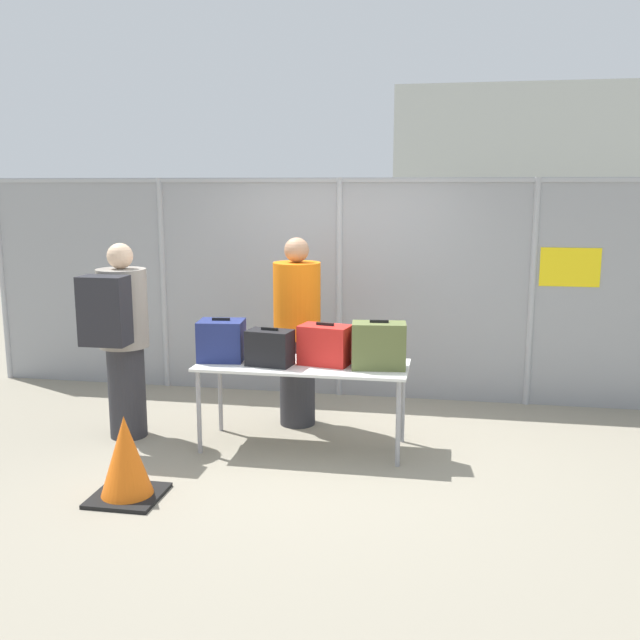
{
  "coord_description": "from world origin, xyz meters",
  "views": [
    {
      "loc": [
        1.16,
        -5.97,
        2.3
      ],
      "look_at": [
        -0.02,
        0.57,
        1.05
      ],
      "focal_mm": 40.0,
      "sensor_mm": 36.0,
      "label": 1
    }
  ],
  "objects_px": {
    "suitcase_navy": "(222,340)",
    "traveler_hooded": "(121,334)",
    "suitcase_red": "(325,345)",
    "security_worker_near": "(297,330)",
    "suitcase_black": "(270,348)",
    "traffic_cone": "(126,460)",
    "suitcase_olive": "(379,346)",
    "inspection_table": "(303,371)",
    "utility_trailer": "(397,320)"
  },
  "relations": [
    {
      "from": "utility_trailer",
      "to": "suitcase_red",
      "type": "bearing_deg",
      "value": -94.97
    },
    {
      "from": "suitcase_black",
      "to": "suitcase_red",
      "type": "bearing_deg",
      "value": 14.56
    },
    {
      "from": "suitcase_navy",
      "to": "suitcase_red",
      "type": "height_order",
      "value": "suitcase_navy"
    },
    {
      "from": "security_worker_near",
      "to": "traffic_cone",
      "type": "relative_size",
      "value": 2.87
    },
    {
      "from": "suitcase_black",
      "to": "traveler_hooded",
      "type": "xyz_separation_m",
      "value": [
        -1.39,
        0.03,
        0.07
      ]
    },
    {
      "from": "utility_trailer",
      "to": "inspection_table",
      "type": "bearing_deg",
      "value": -97.66
    },
    {
      "from": "suitcase_navy",
      "to": "suitcase_red",
      "type": "distance_m",
      "value": 0.93
    },
    {
      "from": "suitcase_olive",
      "to": "utility_trailer",
      "type": "bearing_deg",
      "value": 91.81
    },
    {
      "from": "suitcase_black",
      "to": "suitcase_red",
      "type": "xyz_separation_m",
      "value": [
        0.47,
        0.12,
        0.02
      ]
    },
    {
      "from": "suitcase_navy",
      "to": "traffic_cone",
      "type": "xyz_separation_m",
      "value": [
        -0.35,
        -1.27,
        -0.65
      ]
    },
    {
      "from": "suitcase_olive",
      "to": "traffic_cone",
      "type": "relative_size",
      "value": 0.75
    },
    {
      "from": "inspection_table",
      "to": "suitcase_olive",
      "type": "relative_size",
      "value": 3.86
    },
    {
      "from": "suitcase_red",
      "to": "traveler_hooded",
      "type": "xyz_separation_m",
      "value": [
        -1.86,
        -0.09,
        0.05
      ]
    },
    {
      "from": "inspection_table",
      "to": "suitcase_red",
      "type": "xyz_separation_m",
      "value": [
        0.19,
        0.03,
        0.23
      ]
    },
    {
      "from": "traffic_cone",
      "to": "suitcase_navy",
      "type": "bearing_deg",
      "value": 74.69
    },
    {
      "from": "security_worker_near",
      "to": "suitcase_navy",
      "type": "bearing_deg",
      "value": 32.04
    },
    {
      "from": "suitcase_navy",
      "to": "suitcase_olive",
      "type": "relative_size",
      "value": 0.89
    },
    {
      "from": "suitcase_red",
      "to": "inspection_table",
      "type": "bearing_deg",
      "value": -172.3
    },
    {
      "from": "suitcase_navy",
      "to": "suitcase_black",
      "type": "bearing_deg",
      "value": -12.03
    },
    {
      "from": "suitcase_navy",
      "to": "suitcase_red",
      "type": "relative_size",
      "value": 0.9
    },
    {
      "from": "inspection_table",
      "to": "suitcase_black",
      "type": "bearing_deg",
      "value": -160.8
    },
    {
      "from": "inspection_table",
      "to": "suitcase_navy",
      "type": "relative_size",
      "value": 4.32
    },
    {
      "from": "suitcase_red",
      "to": "traffic_cone",
      "type": "height_order",
      "value": "suitcase_red"
    },
    {
      "from": "suitcase_navy",
      "to": "traveler_hooded",
      "type": "xyz_separation_m",
      "value": [
        -0.93,
        -0.07,
        0.04
      ]
    },
    {
      "from": "traveler_hooded",
      "to": "security_worker_near",
      "type": "height_order",
      "value": "security_worker_near"
    },
    {
      "from": "traveler_hooded",
      "to": "inspection_table",
      "type": "bearing_deg",
      "value": -20.17
    },
    {
      "from": "utility_trailer",
      "to": "suitcase_olive",
      "type": "bearing_deg",
      "value": -88.19
    },
    {
      "from": "suitcase_olive",
      "to": "traveler_hooded",
      "type": "distance_m",
      "value": 2.33
    },
    {
      "from": "traveler_hooded",
      "to": "suitcase_black",
      "type": "bearing_deg",
      "value": -23.62
    },
    {
      "from": "suitcase_black",
      "to": "suitcase_olive",
      "type": "height_order",
      "value": "suitcase_olive"
    },
    {
      "from": "suitcase_navy",
      "to": "traveler_hooded",
      "type": "bearing_deg",
      "value": -175.66
    },
    {
      "from": "suitcase_red",
      "to": "security_worker_near",
      "type": "height_order",
      "value": "security_worker_near"
    },
    {
      "from": "traffic_cone",
      "to": "utility_trailer",
      "type": "bearing_deg",
      "value": 72.86
    },
    {
      "from": "security_worker_near",
      "to": "traffic_cone",
      "type": "distance_m",
      "value": 2.19
    },
    {
      "from": "traveler_hooded",
      "to": "security_worker_near",
      "type": "bearing_deg",
      "value": 2.46
    },
    {
      "from": "traveler_hooded",
      "to": "security_worker_near",
      "type": "distance_m",
      "value": 1.63
    },
    {
      "from": "utility_trailer",
      "to": "traveler_hooded",
      "type": "bearing_deg",
      "value": -118.4
    },
    {
      "from": "suitcase_navy",
      "to": "inspection_table",
      "type": "bearing_deg",
      "value": -0.4
    },
    {
      "from": "inspection_table",
      "to": "suitcase_red",
      "type": "relative_size",
      "value": 3.88
    },
    {
      "from": "suitcase_navy",
      "to": "utility_trailer",
      "type": "relative_size",
      "value": 0.09
    },
    {
      "from": "suitcase_olive",
      "to": "security_worker_near",
      "type": "distance_m",
      "value": 1.08
    },
    {
      "from": "inspection_table",
      "to": "suitcase_olive",
      "type": "bearing_deg",
      "value": -3.04
    },
    {
      "from": "inspection_table",
      "to": "traveler_hooded",
      "type": "xyz_separation_m",
      "value": [
        -1.67,
        -0.07,
        0.28
      ]
    },
    {
      "from": "suitcase_navy",
      "to": "traffic_cone",
      "type": "relative_size",
      "value": 0.67
    },
    {
      "from": "suitcase_red",
      "to": "suitcase_olive",
      "type": "bearing_deg",
      "value": -7.38
    },
    {
      "from": "suitcase_olive",
      "to": "inspection_table",
      "type": "bearing_deg",
      "value": 176.96
    },
    {
      "from": "inspection_table",
      "to": "security_worker_near",
      "type": "height_order",
      "value": "security_worker_near"
    },
    {
      "from": "utility_trailer",
      "to": "security_worker_near",
      "type": "bearing_deg",
      "value": -102.03
    },
    {
      "from": "suitcase_red",
      "to": "utility_trailer",
      "type": "xyz_separation_m",
      "value": [
        0.35,
        3.99,
        -0.51
      ]
    },
    {
      "from": "utility_trailer",
      "to": "traffic_cone",
      "type": "distance_m",
      "value": 5.53
    }
  ]
}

